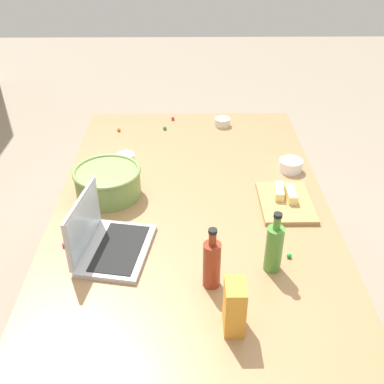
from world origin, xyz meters
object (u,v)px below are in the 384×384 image
at_px(candy_bag, 234,307).
at_px(bottle_soy, 212,263).
at_px(mixing_bowl_large, 108,182).
at_px(cutting_board, 286,202).
at_px(ramekin_small, 222,122).
at_px(ramekin_medium, 291,165).
at_px(laptop, 106,241).
at_px(butter_stick_right, 279,191).
at_px(bottle_olive, 274,247).
at_px(ramekin_wide, 126,158).
at_px(butter_stick_left, 291,195).

bearing_deg(candy_bag, bottle_soy, 17.52).
bearing_deg(mixing_bowl_large, cutting_board, -96.24).
bearing_deg(bottle_soy, ramekin_small, -5.55).
bearing_deg(ramekin_small, ramekin_medium, -150.09).
xyz_separation_m(laptop, ramekin_medium, (0.56, -0.77, -0.02)).
xyz_separation_m(mixing_bowl_large, butter_stick_right, (-0.04, -0.72, -0.03)).
height_order(cutting_board, ramekin_medium, ramekin_medium).
bearing_deg(butter_stick_right, cutting_board, -153.60).
bearing_deg(butter_stick_right, ramekin_medium, -22.06).
height_order(bottle_olive, cutting_board, bottle_olive).
relative_size(bottle_soy, ramekin_medium, 2.12).
bearing_deg(candy_bag, laptop, 50.23).
bearing_deg(bottle_soy, ramekin_wide, 24.21).
xyz_separation_m(bottle_olive, ramekin_wide, (0.75, 0.58, -0.07)).
distance_m(bottle_soy, ramekin_small, 1.23).
height_order(laptop, bottle_soy, bottle_soy).
relative_size(bottle_soy, candy_bag, 1.34).
height_order(butter_stick_left, ramekin_wide, butter_stick_left).
xyz_separation_m(butter_stick_left, ramekin_medium, (0.26, -0.05, -0.01)).
bearing_deg(mixing_bowl_large, candy_bag, -146.98).
bearing_deg(ramekin_medium, bottle_soy, 151.35).
relative_size(bottle_soy, butter_stick_left, 2.07).
relative_size(laptop, butter_stick_left, 3.12).
distance_m(bottle_olive, ramekin_medium, 0.69).
xyz_separation_m(mixing_bowl_large, candy_bag, (-0.72, -0.47, 0.02)).
bearing_deg(candy_bag, mixing_bowl_large, 33.02).
xyz_separation_m(mixing_bowl_large, ramekin_wide, (0.28, -0.04, -0.04)).
xyz_separation_m(bottle_olive, candy_bag, (-0.25, 0.15, -0.01)).
distance_m(bottle_olive, ramekin_wide, 0.95).
xyz_separation_m(laptop, cutting_board, (0.29, -0.70, -0.04)).
xyz_separation_m(ramekin_wide, candy_bag, (-1.00, -0.43, 0.06)).
distance_m(laptop, bottle_olive, 0.59).
distance_m(cutting_board, ramekin_medium, 0.29).
relative_size(mixing_bowl_large, cutting_board, 0.96).
height_order(bottle_soy, ramekin_small, bottle_soy).
height_order(laptop, mixing_bowl_large, laptop).
distance_m(bottle_soy, ramekin_medium, 0.84).
distance_m(cutting_board, butter_stick_right, 0.06).
bearing_deg(butter_stick_right, bottle_olive, 167.43).
height_order(mixing_bowl_large, bottle_olive, bottle_olive).
bearing_deg(mixing_bowl_large, ramekin_medium, -76.51).
distance_m(butter_stick_right, ramekin_wide, 0.75).
bearing_deg(laptop, ramekin_small, -24.82).
height_order(laptop, ramekin_wide, laptop).
distance_m(laptop, ramekin_small, 1.16).
xyz_separation_m(cutting_board, ramekin_wide, (0.36, 0.70, 0.01)).
bearing_deg(butter_stick_right, butter_stick_left, -120.81).
distance_m(cutting_board, ramekin_wide, 0.79).
height_order(mixing_bowl_large, ramekin_wide, mixing_bowl_large).
bearing_deg(bottle_soy, candy_bag, -162.48).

